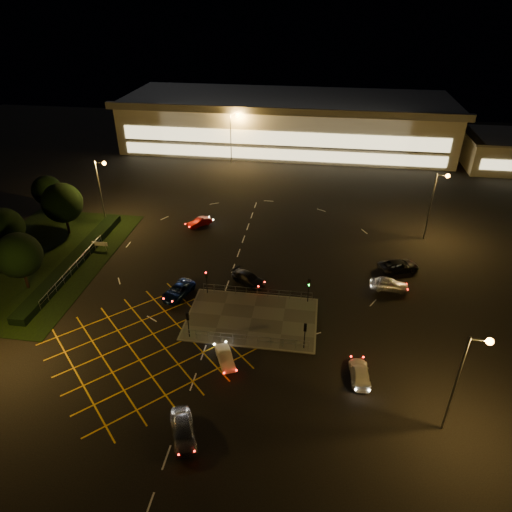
# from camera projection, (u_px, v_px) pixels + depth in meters

# --- Properties ---
(ground) EXTENTS (180.00, 180.00, 0.00)m
(ground) POSITION_uv_depth(u_px,v_px,m) (237.00, 306.00, 52.59)
(ground) COLOR black
(ground) RESTS_ON ground
(pedestrian_island) EXTENTS (14.00, 9.00, 0.12)m
(pedestrian_island) POSITION_uv_depth(u_px,v_px,m) (252.00, 319.00, 50.62)
(pedestrian_island) COLOR #4C4944
(pedestrian_island) RESTS_ON ground
(grass_verge) EXTENTS (18.00, 30.00, 0.08)m
(grass_verge) POSITION_uv_depth(u_px,v_px,m) (40.00, 261.00, 61.15)
(grass_verge) COLOR black
(grass_verge) RESTS_ON ground
(hedge) EXTENTS (2.00, 26.00, 1.00)m
(hedge) POSITION_uv_depth(u_px,v_px,m) (74.00, 261.00, 60.29)
(hedge) COLOR black
(hedge) RESTS_ON ground
(supermarket) EXTENTS (72.00, 26.50, 10.50)m
(supermarket) POSITION_uv_depth(u_px,v_px,m) (286.00, 122.00, 102.42)
(supermarket) COLOR beige
(supermarket) RESTS_ON ground
(retail_unit_a) EXTENTS (18.80, 14.80, 6.35)m
(retail_unit_a) POSITION_uv_depth(u_px,v_px,m) (512.00, 151.00, 91.00)
(retail_unit_a) COLOR beige
(retail_unit_a) RESTS_ON ground
(streetlight_se) EXTENTS (1.78, 0.56, 10.03)m
(streetlight_se) POSITION_uv_depth(u_px,v_px,m) (465.00, 372.00, 34.79)
(streetlight_se) COLOR slate
(streetlight_se) RESTS_ON ground
(streetlight_nw) EXTENTS (1.78, 0.56, 10.03)m
(streetlight_nw) POSITION_uv_depth(u_px,v_px,m) (102.00, 184.00, 67.43)
(streetlight_nw) COLOR slate
(streetlight_nw) RESTS_ON ground
(streetlight_ne) EXTENTS (1.78, 0.56, 10.03)m
(streetlight_ne) POSITION_uv_depth(u_px,v_px,m) (436.00, 197.00, 63.14)
(streetlight_ne) COLOR slate
(streetlight_ne) RESTS_ON ground
(streetlight_far_left) EXTENTS (1.78, 0.56, 10.03)m
(streetlight_far_left) POSITION_uv_depth(u_px,v_px,m) (233.00, 131.00, 91.13)
(streetlight_far_left) COLOR slate
(streetlight_far_left) RESTS_ON ground
(streetlight_far_right) EXTENTS (1.78, 0.56, 10.03)m
(streetlight_far_right) POSITION_uv_depth(u_px,v_px,m) (438.00, 137.00, 87.85)
(streetlight_far_right) COLOR slate
(streetlight_far_right) RESTS_ON ground
(signal_sw) EXTENTS (0.28, 0.30, 3.15)m
(signal_sw) POSITION_uv_depth(u_px,v_px,m) (188.00, 320.00, 46.79)
(signal_sw) COLOR black
(signal_sw) RESTS_ON pedestrian_island
(signal_se) EXTENTS (0.28, 0.30, 3.15)m
(signal_se) POSITION_uv_depth(u_px,v_px,m) (305.00, 331.00, 45.30)
(signal_se) COLOR black
(signal_se) RESTS_ON pedestrian_island
(signal_nw) EXTENTS (0.28, 0.30, 3.15)m
(signal_nw) POSITION_uv_depth(u_px,v_px,m) (206.00, 277.00, 53.57)
(signal_nw) COLOR black
(signal_nw) RESTS_ON pedestrian_island
(signal_ne) EXTENTS (0.28, 0.30, 3.15)m
(signal_ne) POSITION_uv_depth(u_px,v_px,m) (309.00, 286.00, 52.07)
(signal_ne) COLOR black
(signal_ne) RESTS_ON pedestrian_island
(tree_b) EXTENTS (5.40, 5.40, 7.35)m
(tree_b) POSITION_uv_depth(u_px,v_px,m) (3.00, 228.00, 59.28)
(tree_b) COLOR black
(tree_b) RESTS_ON ground
(tree_c) EXTENTS (5.76, 5.76, 7.84)m
(tree_c) POSITION_uv_depth(u_px,v_px,m) (62.00, 203.00, 65.41)
(tree_c) COLOR black
(tree_c) RESTS_ON ground
(tree_d) EXTENTS (4.68, 4.68, 6.37)m
(tree_d) POSITION_uv_depth(u_px,v_px,m) (47.00, 190.00, 71.73)
(tree_d) COLOR black
(tree_d) RESTS_ON ground
(tree_e) EXTENTS (5.40, 5.40, 7.35)m
(tree_e) POSITION_uv_depth(u_px,v_px,m) (18.00, 255.00, 53.45)
(tree_e) COLOR black
(tree_e) RESTS_ON ground
(car_near_silver) EXTENTS (3.56, 5.01, 1.58)m
(car_near_silver) POSITION_uv_depth(u_px,v_px,m) (183.00, 430.00, 37.13)
(car_near_silver) COLOR #A2A3A9
(car_near_silver) RESTS_ON ground
(car_queue_white) EXTENTS (2.74, 3.89, 1.22)m
(car_queue_white) POSITION_uv_depth(u_px,v_px,m) (225.00, 357.00, 44.59)
(car_queue_white) COLOR white
(car_queue_white) RESTS_ON ground
(car_left_blue) EXTENTS (3.56, 5.27, 1.34)m
(car_left_blue) POSITION_uv_depth(u_px,v_px,m) (178.00, 291.00, 54.16)
(car_left_blue) COLOR #0B1944
(car_left_blue) RESTS_ON ground
(car_far_dkgrey) EXTENTS (4.95, 4.03, 1.35)m
(car_far_dkgrey) POSITION_uv_depth(u_px,v_px,m) (248.00, 278.00, 56.43)
(car_far_dkgrey) COLOR black
(car_far_dkgrey) RESTS_ON ground
(car_right_silver) EXTENTS (4.61, 2.03, 1.54)m
(car_right_silver) POSITION_uv_depth(u_px,v_px,m) (389.00, 284.00, 55.15)
(car_right_silver) COLOR silver
(car_right_silver) RESTS_ON ground
(car_circ_red) EXTENTS (3.56, 3.58, 1.23)m
(car_circ_red) POSITION_uv_depth(u_px,v_px,m) (199.00, 222.00, 69.76)
(car_circ_red) COLOR maroon
(car_circ_red) RESTS_ON ground
(car_east_grey) EXTENTS (5.71, 4.08, 1.44)m
(car_east_grey) POSITION_uv_depth(u_px,v_px,m) (399.00, 266.00, 58.82)
(car_east_grey) COLOR black
(car_east_grey) RESTS_ON ground
(car_approach_white) EXTENTS (2.03, 4.39, 1.24)m
(car_approach_white) POSITION_uv_depth(u_px,v_px,m) (360.00, 373.00, 42.78)
(car_approach_white) COLOR #BBBBBB
(car_approach_white) RESTS_ON ground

